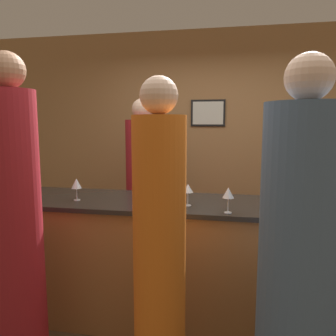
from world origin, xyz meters
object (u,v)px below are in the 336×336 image
Objects in this scene: guest_1 at (16,225)px; wine_bottle_1 at (172,183)px; guest_2 at (159,254)px; bartender at (143,192)px; guest_0 at (298,269)px.

wine_bottle_1 is (0.87, 0.87, 0.15)m from guest_1.
guest_1 reaches higher than guest_2.
guest_0 is at bearing 125.59° from bartender.
guest_2 is at bearing -84.25° from wine_bottle_1.
guest_1 reaches higher than bartender.
guest_0 is 1.04× the size of guest_2.
guest_2 is 1.00m from wine_bottle_1.
guest_0 reaches higher than bartender.
guest_2 is (-0.72, 0.09, -0.01)m from guest_0.
guest_1 is 0.97m from guest_2.
guest_2 is (0.54, -1.68, 0.01)m from bartender.
bartender is 1.64m from guest_1.
guest_0 is at bearing -7.12° from guest_2.
guest_1 reaches higher than guest_0.
guest_1 reaches higher than wine_bottle_1.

